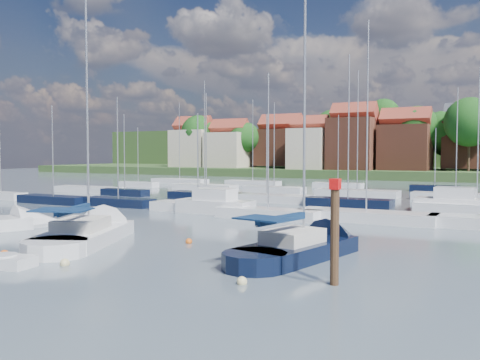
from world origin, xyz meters
The scene contains 12 objects.
ground centered at (0.00, 40.00, 0.00)m, with size 260.00×260.00×0.00m, color #4A5664.
sailboat_centre centered at (-4.82, 4.51, 0.35)m, with size 8.42×13.60×17.97m.
sailboat_navy centered at (9.33, 5.97, 0.35)m, with size 5.18×12.09×16.23m.
tender centered at (-2.65, -4.13, 0.26)m, with size 3.32×1.93×0.68m.
timber_piling centered at (12.51, 0.08, 1.31)m, with size 0.40×0.40×6.65m.
buoy_c centered at (-4.50, -0.27, 0.00)m, with size 0.44×0.44×0.44m, color #D85914.
buoy_d centered at (-0.21, -2.49, 0.00)m, with size 0.47×0.47×0.47m, color beige.
buoy_e centered at (1.54, 5.63, 0.00)m, with size 0.41×0.41×0.41m, color #D85914.
buoy_f centered at (9.09, -1.62, 0.00)m, with size 0.44×0.44×0.44m, color beige.
buoy_g centered at (-4.71, -2.40, 0.00)m, with size 0.49×0.49×0.49m, color #D85914.
marina_field centered at (1.91, 35.15, 0.43)m, with size 79.62×41.41×15.93m.
far_shore_town centered at (2.23, 132.67, 4.61)m, with size 212.46×90.00×22.27m.
Camera 1 is at (19.51, -20.96, 5.49)m, focal length 40.00 mm.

